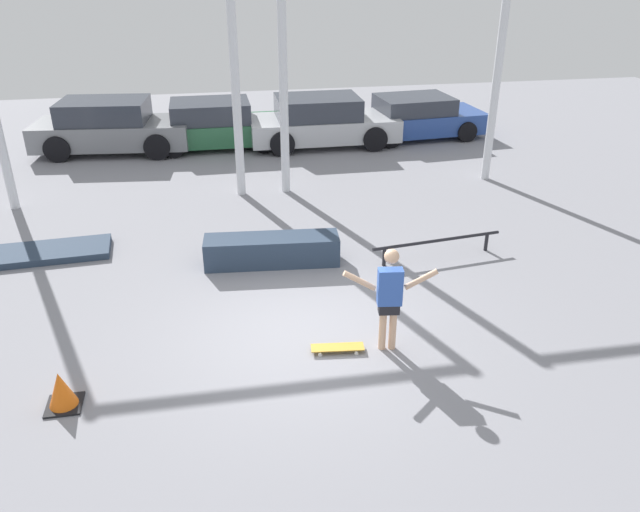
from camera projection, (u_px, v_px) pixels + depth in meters
name	position (u px, v px, depth m)	size (l,w,h in m)	color
ground_plane	(304.00, 333.00, 9.51)	(36.00, 36.00, 0.00)	gray
skateboarder	(390.00, 294.00, 8.75)	(1.34, 0.26, 1.61)	#DBAD89
skateboard	(338.00, 347.00, 9.05)	(0.79, 0.31, 0.08)	gold
grind_box	(272.00, 250.00, 11.49)	(2.47, 0.62, 0.53)	#28384C
manual_pad	(27.00, 254.00, 11.79)	(3.01, 0.94, 0.13)	#28384C
grind_rail	(437.00, 243.00, 11.68)	(2.58, 0.39, 0.39)	black
canopy_support_left	(109.00, 43.00, 12.92)	(5.29, 0.20, 5.77)	silver
canopy_support_right	(396.00, 36.00, 13.90)	(5.29, 0.20, 5.77)	silver
parked_car_grey	(111.00, 127.00, 17.64)	(4.47, 2.29, 1.47)	slate
parked_car_green	(215.00, 125.00, 18.13)	(4.07, 1.97, 1.34)	#28603D
parked_car_silver	(322.00, 122.00, 18.27)	(4.32, 2.03, 1.42)	#B7BABF
parked_car_blue	(417.00, 117.00, 19.08)	(4.07, 2.24, 1.25)	#284793
traffic_cone	(61.00, 390.00, 7.89)	(0.45, 0.45, 0.51)	black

